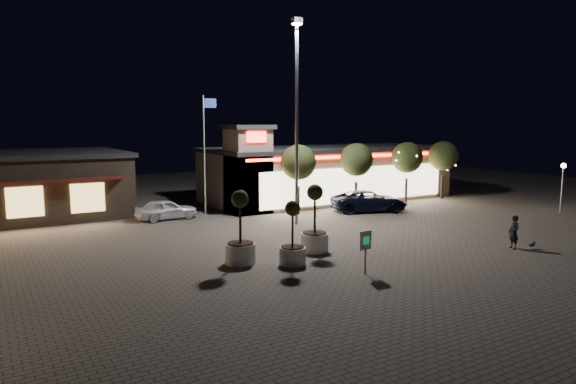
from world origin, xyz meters
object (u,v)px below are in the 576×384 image
pickup_truck (369,201)px  pedestrian (514,232)px  planter_left (240,241)px  planter_mid (293,245)px  white_sedan (166,209)px  valet_sign (366,244)px

pickup_truck → pedestrian: pedestrian is taller
planter_left → planter_mid: (1.89, -1.33, -0.14)m
white_sedan → planter_mid: planter_mid is taller
valet_sign → planter_mid: bearing=123.5°
white_sedan → valet_sign: bearing=-169.6°
white_sedan → pedestrian: bearing=-144.3°
pickup_truck → valet_sign: size_ratio=2.96×
valet_sign → pickup_truck: bearing=49.7°
planter_mid → valet_sign: (1.83, -2.76, 0.38)m
pickup_truck → white_sedan: 14.00m
pedestrian → planter_mid: planter_mid is taller
pickup_truck → planter_mid: bearing=148.4°
planter_mid → valet_sign: planter_mid is taller
white_sedan → planter_left: (-0.47, -12.09, 0.35)m
pickup_truck → pedestrian: (-0.97, -12.25, 0.09)m
white_sedan → planter_left: planter_left is taller
white_sedan → planter_mid: 13.50m
white_sedan → pedestrian: pedestrian is taller
pickup_truck → planter_left: bearing=140.4°
white_sedan → planter_left: 12.10m
pedestrian → planter_left: planter_left is taller
planter_mid → valet_sign: bearing=-56.5°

